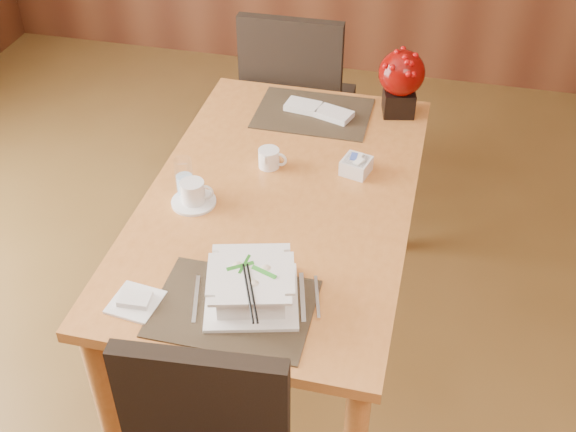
% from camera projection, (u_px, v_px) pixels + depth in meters
% --- Properties ---
extents(dining_table, '(0.90, 1.50, 0.75)m').
position_uv_depth(dining_table, '(280.00, 217.00, 2.53)').
color(dining_table, '#C87937').
rests_on(dining_table, ground).
extents(placemat_near, '(0.45, 0.33, 0.01)m').
position_uv_depth(placemat_near, '(233.00, 308.00, 2.05)').
color(placemat_near, black).
rests_on(placemat_near, dining_table).
extents(placemat_far, '(0.45, 0.33, 0.01)m').
position_uv_depth(placemat_far, '(313.00, 113.00, 2.88)').
color(placemat_far, black).
rests_on(placemat_far, dining_table).
extents(soup_setting, '(0.32, 0.32, 0.11)m').
position_uv_depth(soup_setting, '(251.00, 286.00, 2.04)').
color(soup_setting, white).
rests_on(soup_setting, dining_table).
extents(coffee_cup, '(0.15, 0.15, 0.09)m').
position_uv_depth(coffee_cup, '(193.00, 194.00, 2.41)').
color(coffee_cup, white).
rests_on(coffee_cup, dining_table).
extents(water_glass, '(0.07, 0.07, 0.14)m').
position_uv_depth(water_glass, '(184.00, 177.00, 2.43)').
color(water_glass, white).
rests_on(water_glass, dining_table).
extents(creamer_jug, '(0.11, 0.11, 0.07)m').
position_uv_depth(creamer_jug, '(269.00, 158.00, 2.58)').
color(creamer_jug, white).
rests_on(creamer_jug, dining_table).
extents(sugar_caddy, '(0.11, 0.11, 0.06)m').
position_uv_depth(sugar_caddy, '(356.00, 166.00, 2.55)').
color(sugar_caddy, white).
rests_on(sugar_caddy, dining_table).
extents(berry_decor, '(0.18, 0.18, 0.27)m').
position_uv_depth(berry_decor, '(401.00, 79.00, 2.79)').
color(berry_decor, black).
rests_on(berry_decor, dining_table).
extents(napkins_far, '(0.29, 0.16, 0.02)m').
position_uv_depth(napkins_far, '(321.00, 111.00, 2.86)').
color(napkins_far, white).
rests_on(napkins_far, dining_table).
extents(bread_plate, '(0.15, 0.15, 0.01)m').
position_uv_depth(bread_plate, '(136.00, 302.00, 2.06)').
color(bread_plate, white).
rests_on(bread_plate, dining_table).
extents(far_chair, '(0.48, 0.48, 1.01)m').
position_uv_depth(far_chair, '(296.00, 99.00, 3.33)').
color(far_chair, black).
rests_on(far_chair, ground).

